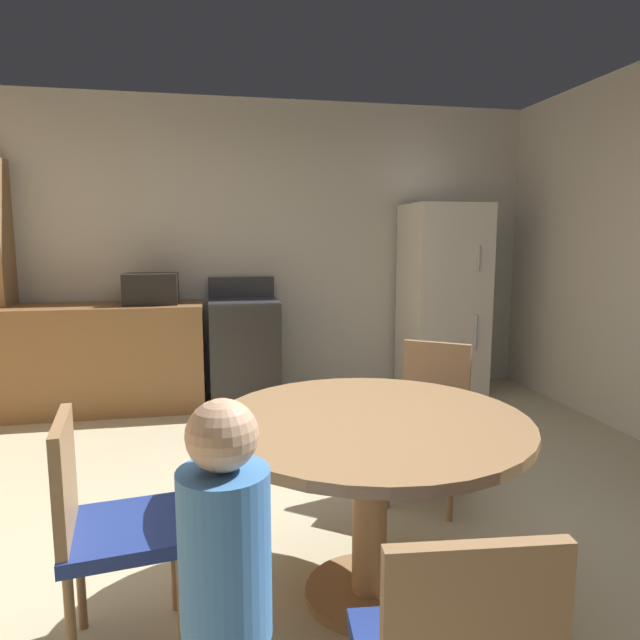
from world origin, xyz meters
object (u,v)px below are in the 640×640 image
dining_table (371,455)px  chair_west (104,520)px  oven_range (244,350)px  microwave (151,289)px  chair_northeast (431,411)px  person_child (226,605)px  refrigerator (442,300)px

dining_table → chair_west: chair_west is taller
oven_range → dining_table: bearing=-83.4°
oven_range → microwave: (-0.77, -0.00, 0.56)m
chair_northeast → person_child: size_ratio=0.80×
microwave → refrigerator: bearing=-1.1°
dining_table → chair_west: (-0.98, -0.13, -0.10)m
dining_table → microwave: bearing=111.1°
refrigerator → person_child: 4.16m
dining_table → person_child: size_ratio=1.14×
chair_northeast → chair_west: (-1.56, -0.94, 0.00)m
chair_northeast → refrigerator: bearing=-168.7°
chair_west → oven_range: bearing=70.0°
chair_northeast → person_child: person_child is taller
refrigerator → microwave: refrigerator is taller
refrigerator → dining_table: (-1.50, -2.81, -0.27)m
microwave → dining_table: microwave is taller
refrigerator → chair_northeast: size_ratio=2.02×
microwave → oven_range: bearing=0.3°
refrigerator → chair_northeast: (-0.92, -2.01, -0.38)m
refrigerator → person_child: refrigerator is taller
chair_west → person_child: person_child is taller
dining_table → person_child: 0.97m
dining_table → person_child: bearing=-127.0°
oven_range → refrigerator: refrigerator is taller
chair_northeast → dining_table: bearing=-0.0°
refrigerator → microwave: size_ratio=4.00×
microwave → chair_northeast: bearing=-50.7°
refrigerator → person_child: (-2.08, -3.59, -0.30)m
microwave → chair_northeast: microwave is taller
microwave → person_child: size_ratio=0.40×
microwave → chair_west: (0.12, -3.00, -0.53)m
person_child → chair_northeast: bearing=0.6°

